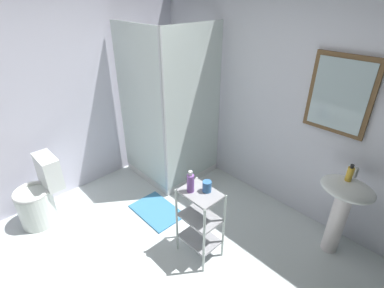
# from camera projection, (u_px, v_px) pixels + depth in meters

# --- Properties ---
(ground_plane) EXTENTS (4.20, 4.20, 0.02)m
(ground_plane) POSITION_uv_depth(u_px,v_px,m) (153.00, 283.00, 2.54)
(ground_plane) COLOR silver
(wall_back) EXTENTS (4.20, 0.14, 2.50)m
(wall_back) POSITION_uv_depth(u_px,v_px,m) (285.00, 100.00, 3.05)
(wall_back) COLOR silver
(wall_back) RESTS_ON ground_plane
(wall_left) EXTENTS (0.10, 4.20, 2.50)m
(wall_left) POSITION_uv_depth(u_px,v_px,m) (44.00, 98.00, 3.12)
(wall_left) COLOR silver
(wall_left) RESTS_ON ground_plane
(shower_stall) EXTENTS (0.92, 0.92, 2.00)m
(shower_stall) POSITION_uv_depth(u_px,v_px,m) (170.00, 145.00, 3.82)
(shower_stall) COLOR white
(shower_stall) RESTS_ON ground_plane
(pedestal_sink) EXTENTS (0.46, 0.37, 0.81)m
(pedestal_sink) POSITION_uv_depth(u_px,v_px,m) (343.00, 203.00, 2.60)
(pedestal_sink) COLOR white
(pedestal_sink) RESTS_ON ground_plane
(sink_faucet) EXTENTS (0.03, 0.03, 0.10)m
(sink_faucet) POSITION_uv_depth(u_px,v_px,m) (356.00, 173.00, 2.54)
(sink_faucet) COLOR silver
(sink_faucet) RESTS_ON pedestal_sink
(toilet) EXTENTS (0.37, 0.49, 0.76)m
(toilet) POSITION_uv_depth(u_px,v_px,m) (39.00, 197.00, 3.09)
(toilet) COLOR white
(toilet) RESTS_ON ground_plane
(storage_cart) EXTENTS (0.38, 0.28, 0.74)m
(storage_cart) POSITION_uv_depth(u_px,v_px,m) (200.00, 219.00, 2.63)
(storage_cart) COLOR silver
(storage_cart) RESTS_ON ground_plane
(hand_soap_bottle) EXTENTS (0.06, 0.06, 0.16)m
(hand_soap_bottle) POSITION_uv_depth(u_px,v_px,m) (350.00, 174.00, 2.49)
(hand_soap_bottle) COLOR gold
(hand_soap_bottle) RESTS_ON pedestal_sink
(conditioner_bottle_purple) EXTENTS (0.06, 0.06, 0.21)m
(conditioner_bottle_purple) POSITION_uv_depth(u_px,v_px,m) (190.00, 183.00, 2.46)
(conditioner_bottle_purple) COLOR #7F4DA2
(conditioner_bottle_purple) RESTS_ON storage_cart
(rinse_cup) EXTENTS (0.08, 0.08, 0.10)m
(rinse_cup) POSITION_uv_depth(u_px,v_px,m) (207.00, 186.00, 2.48)
(rinse_cup) COLOR #3870B2
(rinse_cup) RESTS_ON storage_cart
(bath_mat) EXTENTS (0.60, 0.40, 0.02)m
(bath_mat) POSITION_uv_depth(u_px,v_px,m) (157.00, 211.00, 3.35)
(bath_mat) COLOR teal
(bath_mat) RESTS_ON ground_plane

